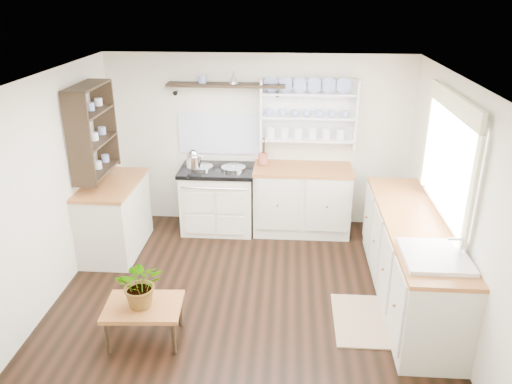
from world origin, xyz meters
TOP-DOWN VIEW (x-y plane):
  - floor at (0.00, 0.00)m, footprint 4.00×3.80m
  - wall_back at (0.00, 1.90)m, footprint 4.00×0.02m
  - wall_right at (2.00, 0.00)m, footprint 0.02×3.80m
  - wall_left at (-2.00, 0.00)m, footprint 0.02×3.80m
  - ceiling at (0.00, 0.00)m, footprint 4.00×3.80m
  - window at (1.95, 0.15)m, footprint 0.08×1.55m
  - aga_cooker at (-0.51, 1.57)m, footprint 0.97×0.68m
  - back_cabinets at (0.60, 1.60)m, footprint 1.27×0.63m
  - right_cabinets at (1.70, 0.10)m, footprint 0.62×2.43m
  - belfast_sink at (1.70, -0.65)m, footprint 0.55×0.60m
  - left_cabinets at (-1.70, 0.90)m, footprint 0.62×1.13m
  - plate_rack at (0.65, 1.86)m, footprint 1.20×0.22m
  - high_shelf at (-0.40, 1.78)m, footprint 1.50×0.29m
  - left_shelving at (-1.84, 0.90)m, footprint 0.28×0.80m
  - kettle at (-0.79, 1.45)m, footprint 0.19×0.19m
  - utensil_crock at (0.08, 1.68)m, footprint 0.12×0.12m
  - center_table at (-0.87, -0.78)m, footprint 0.73×0.54m
  - potted_plant at (-0.87, -0.78)m, footprint 0.49×0.45m
  - floor_rug at (1.18, -0.36)m, footprint 0.55×0.85m

SIDE VIEW (x-z plane):
  - floor at x=0.00m, z-range -0.01..0.01m
  - floor_rug at x=1.18m, z-range 0.00..0.02m
  - center_table at x=-0.87m, z-range 0.14..0.52m
  - aga_cooker at x=-0.51m, z-range -0.01..0.89m
  - right_cabinets at x=1.70m, z-range 0.01..0.91m
  - left_cabinets at x=-1.70m, z-range 0.01..0.91m
  - back_cabinets at x=0.60m, z-range 0.01..0.91m
  - potted_plant at x=-0.87m, z-range 0.38..0.84m
  - belfast_sink at x=1.70m, z-range 0.58..1.03m
  - utensil_crock at x=0.08m, z-range 0.91..1.06m
  - kettle at x=-0.79m, z-range 0.93..1.16m
  - wall_back at x=0.00m, z-range 0.00..2.30m
  - wall_right at x=2.00m, z-range 0.00..2.30m
  - wall_left at x=-2.00m, z-range 0.00..2.30m
  - left_shelving at x=-1.84m, z-range 1.02..2.08m
  - plate_rack at x=0.65m, z-range 1.11..2.01m
  - window at x=1.95m, z-range 0.95..2.17m
  - high_shelf at x=-0.40m, z-range 1.83..1.99m
  - ceiling at x=0.00m, z-range 2.29..2.30m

